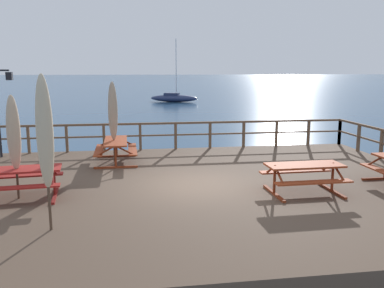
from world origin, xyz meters
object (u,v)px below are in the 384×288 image
Objects in this scene: picnic_table_back_left at (304,172)px; patio_umbrella_tall_front at (113,111)px; sailboat_distant at (174,98)px; picnic_table_mid_right at (19,177)px; patio_umbrella_short_mid at (45,133)px; patio_umbrella_tall_mid_left at (14,133)px; lamp_post_hooked at (2,99)px; picnic_table_front_left at (116,146)px.

picnic_table_back_left is 6.73m from patio_umbrella_tall_front.
sailboat_distant reaches higher than patio_umbrella_tall_front.
picnic_table_mid_right is 1.06× the size of picnic_table_back_left.
patio_umbrella_short_mid is 43.59m from sailboat_distant.
patio_umbrella_tall_mid_left is 0.33× the size of sailboat_distant.
lamp_post_hooked is 0.41× the size of sailboat_distant.
picnic_table_front_left is 6.55m from picnic_table_back_left.
picnic_table_mid_right is 4.34m from picnic_table_front_left.
picnic_table_mid_right is 4.51m from patio_umbrella_tall_front.
patio_umbrella_short_mid is at bearing -100.59° from picnic_table_front_left.
patio_umbrella_short_mid is 0.96× the size of lamp_post_hooked.
patio_umbrella_tall_mid_left is at bearing -71.56° from lamp_post_hooked.
patio_umbrella_short_mid is at bearing -165.30° from picnic_table_back_left.
picnic_table_mid_right is 0.76× the size of patio_umbrella_tall_front.
picnic_table_front_left and picnic_table_back_left have the same top height.
picnic_table_front_left is at bearing 59.30° from picnic_table_mid_right.
patio_umbrella_tall_front is (2.16, 3.78, 1.19)m from picnic_table_mid_right.
picnic_table_back_left is at bearing -41.56° from picnic_table_front_left.
picnic_table_back_left is (7.12, -0.61, -0.00)m from picnic_table_mid_right.
lamp_post_hooked is 37.06m from sailboat_distant.
picnic_table_mid_right is 2.82m from patio_umbrella_short_mid.
picnic_table_back_left is 0.26× the size of sailboat_distant.
patio_umbrella_tall_front is 0.86× the size of lamp_post_hooked.
patio_umbrella_short_mid is at bearing -99.35° from sailboat_distant.
lamp_post_hooked is (-1.71, 5.13, 0.48)m from patio_umbrella_tall_mid_left.
patio_umbrella_tall_front is 37.53m from sailboat_distant.
patio_umbrella_tall_mid_left is 0.83× the size of patio_umbrella_short_mid.
patio_umbrella_short_mid is (1.17, -2.21, 0.33)m from patio_umbrella_tall_mid_left.
patio_umbrella_tall_mid_left is (-0.06, 0.02, 1.07)m from picnic_table_mid_right.
lamp_post_hooked is at bearing 160.69° from patio_umbrella_tall_front.
patio_umbrella_short_mid reaches higher than picnic_table_front_left.
picnic_table_back_left is 7.28m from patio_umbrella_tall_mid_left.
picnic_table_back_left is 0.72× the size of patio_umbrella_tall_front.
patio_umbrella_short_mid is (-6.01, -1.58, 1.40)m from picnic_table_back_left.
picnic_table_mid_right is 0.68× the size of patio_umbrella_short_mid.
sailboat_distant is at bearing 80.85° from picnic_table_front_left.
sailboat_distant reaches higher than patio_umbrella_tall_mid_left.
picnic_table_mid_right is at bearing -71.05° from lamp_post_hooked.
sailboat_distant is (5.96, 37.03, -0.94)m from picnic_table_front_left.
patio_umbrella_tall_mid_left is 0.93× the size of patio_umbrella_tall_front.
sailboat_distant reaches higher than picnic_table_front_left.
sailboat_distant is at bearing 80.65° from patio_umbrella_short_mid.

